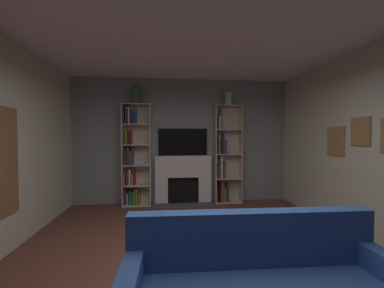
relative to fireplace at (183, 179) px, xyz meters
name	(u,v)px	position (x,y,z in m)	size (l,w,h in m)	color
ground_plane	(205,277)	(0.00, -3.03, -0.56)	(7.51, 7.51, 0.00)	brown
wall_back_accent	(183,141)	(0.00, 0.13, 0.85)	(4.99, 0.06, 2.81)	gray
ceiling	(205,10)	(0.00, -3.03, 2.28)	(4.99, 6.38, 0.06)	white
fireplace	(183,179)	(0.00, 0.00, 0.00)	(1.35, 0.49, 1.07)	white
tv	(183,142)	(0.00, 0.07, 0.83)	(1.10, 0.06, 0.61)	black
bookshelf_left	(134,157)	(-1.09, -0.02, 0.50)	(0.61, 0.32, 2.21)	beige
bookshelf_right	(224,158)	(0.95, -0.01, 0.45)	(0.61, 0.29, 2.21)	beige
potted_plant	(136,94)	(-1.02, -0.05, 1.88)	(0.25, 0.25, 0.40)	#45544F
vase_with_flowers	(228,98)	(1.02, -0.05, 1.83)	(0.14, 0.14, 0.50)	silver
coffee_table	(235,251)	(0.28, -3.21, -0.21)	(0.94, 0.42, 0.41)	brown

